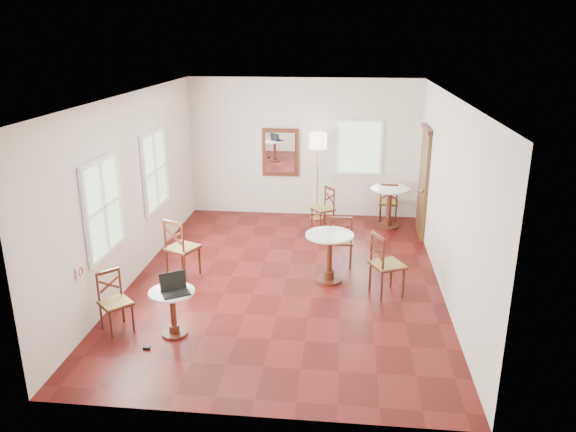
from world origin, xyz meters
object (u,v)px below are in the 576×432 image
object	(u,v)px
cafe_table_near	(173,308)
chair_near_b	(115,302)
laptop	(174,288)
water_glass	(179,289)
chair_mid_a	(341,240)
cafe_table_back	(389,203)
floor_lamp	(318,147)
chair_back_a	(389,202)
chair_near_a	(181,248)
cafe_table_mid	(329,252)
navy_mug	(179,285)
chair_mid_b	(386,264)
power_adapter	(147,348)
mouse	(169,290)
chair_back_b	(324,208)

from	to	relation	value
cafe_table_near	chair_near_b	distance (m)	0.83
laptop	water_glass	size ratio (longest dim) A/B	4.82
chair_mid_a	laptop	bearing A→B (deg)	52.46
cafe_table_back	laptop	world-z (taller)	laptop
floor_lamp	water_glass	world-z (taller)	floor_lamp
chair_near_b	chair_back_a	world-z (taller)	chair_back_a
cafe_table_near	cafe_table_back	distance (m)	5.69
chair_mid_a	chair_back_a	size ratio (longest dim) A/B	1.07
chair_near_a	chair_near_b	world-z (taller)	chair_near_a
chair_near_b	cafe_table_near	bearing A→B (deg)	-50.58
floor_lamp	cafe_table_mid	bearing A→B (deg)	-83.29
navy_mug	water_glass	xyz separation A→B (m)	(0.03, -0.11, 0.00)
cafe_table_mid	floor_lamp	world-z (taller)	floor_lamp
chair_mid_a	navy_mug	xyz separation A→B (m)	(-2.13, -2.49, 0.22)
chair_near_a	navy_mug	size ratio (longest dim) A/B	9.20
chair_near_a	chair_mid_b	bearing A→B (deg)	-161.26
navy_mug	cafe_table_mid	bearing A→B (deg)	43.11
chair_mid_b	navy_mug	world-z (taller)	chair_mid_b
cafe_table_mid	power_adapter	world-z (taller)	cafe_table_mid
mouse	chair_back_a	bearing A→B (deg)	53.43
chair_near_b	mouse	world-z (taller)	chair_near_b
chair_near_b	laptop	xyz separation A→B (m)	(0.88, -0.09, 0.29)
laptop	chair_near_a	bearing A→B (deg)	72.68
chair_mid_b	floor_lamp	size ratio (longest dim) A/B	0.53
laptop	mouse	world-z (taller)	laptop
chair_near_b	laptop	distance (m)	0.93
chair_mid_b	water_glass	bearing A→B (deg)	93.58
chair_back_b	chair_back_a	bearing A→B (deg)	75.14
cafe_table_back	chair_mid_b	xyz separation A→B (m)	(-0.26, -3.18, -0.03)
cafe_table_back	chair_near_b	distance (m)	6.15
navy_mug	chair_back_b	bearing A→B (deg)	68.46
chair_near_b	chair_mid_b	world-z (taller)	chair_mid_b
cafe_table_near	water_glass	distance (m)	0.31
cafe_table_back	chair_mid_b	world-z (taller)	chair_mid_b
mouse	chair_near_a	bearing A→B (deg)	97.73
chair_back_a	floor_lamp	world-z (taller)	floor_lamp
mouse	laptop	bearing A→B (deg)	-19.76
chair_near_b	cafe_table_back	bearing A→B (deg)	2.84
cafe_table_back	chair_near_a	bearing A→B (deg)	-141.65
chair_back_b	cafe_table_mid	bearing A→B (deg)	-31.99
cafe_table_mid	chair_back_b	distance (m)	2.61
cafe_table_near	chair_near_a	size ratio (longest dim) A/B	0.64
cafe_table_near	navy_mug	bearing A→B (deg)	52.76
chair_mid_a	water_glass	distance (m)	3.35
chair_mid_b	mouse	distance (m)	3.33
chair_mid_a	chair_mid_b	world-z (taller)	chair_mid_b
cafe_table_near	chair_near_a	distance (m)	1.93
chair_back_a	water_glass	world-z (taller)	chair_back_a
cafe_table_mid	laptop	size ratio (longest dim) A/B	1.83
cafe_table_near	chair_back_a	world-z (taller)	chair_back_a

